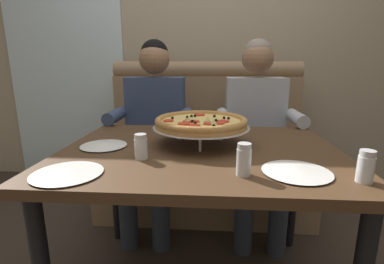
# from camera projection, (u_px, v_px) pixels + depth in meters

# --- Properties ---
(back_wall_with_window) EXTENTS (6.00, 0.12, 2.80)m
(back_wall_with_window) POSITION_uv_depth(u_px,v_px,m) (208.00, 31.00, 2.58)
(back_wall_with_window) COLOR tan
(back_wall_with_window) RESTS_ON ground_plane
(window_panel) EXTENTS (1.10, 0.02, 2.80)m
(window_panel) POSITION_uv_depth(u_px,v_px,m) (63.00, 31.00, 2.60)
(window_panel) COLOR white
(window_panel) RESTS_ON ground_plane
(booth_bench) EXTENTS (1.55, 0.78, 1.13)m
(booth_bench) POSITION_uv_depth(u_px,v_px,m) (205.00, 155.00, 2.26)
(booth_bench) COLOR #937556
(booth_bench) RESTS_ON ground_plane
(dining_table) EXTENTS (1.23, 0.93, 0.74)m
(dining_table) POSITION_uv_depth(u_px,v_px,m) (200.00, 167.00, 1.30)
(dining_table) COLOR #4C331E
(dining_table) RESTS_ON ground_plane
(diner_left) EXTENTS (0.54, 0.64, 1.27)m
(diner_left) POSITION_uv_depth(u_px,v_px,m) (154.00, 123.00, 1.95)
(diner_left) COLOR #2D3342
(diner_left) RESTS_ON ground_plane
(diner_right) EXTENTS (0.54, 0.64, 1.27)m
(diner_right) POSITION_uv_depth(u_px,v_px,m) (256.00, 125.00, 1.91)
(diner_right) COLOR #2D3342
(diner_right) RESTS_ON ground_plane
(pizza) EXTENTS (0.45, 0.45, 0.14)m
(pizza) POSITION_uv_depth(u_px,v_px,m) (200.00, 123.00, 1.32)
(pizza) COLOR silver
(pizza) RESTS_ON dining_table
(shaker_parmesan) EXTENTS (0.05, 0.05, 0.11)m
(shaker_parmesan) POSITION_uv_depth(u_px,v_px,m) (366.00, 169.00, 0.91)
(shaker_parmesan) COLOR white
(shaker_parmesan) RESTS_ON dining_table
(shaker_pepper_flakes) EXTENTS (0.05, 0.05, 0.11)m
(shaker_pepper_flakes) POSITION_uv_depth(u_px,v_px,m) (244.00, 162.00, 0.96)
(shaker_pepper_flakes) COLOR white
(shaker_pepper_flakes) RESTS_ON dining_table
(shaker_oregano) EXTENTS (0.05, 0.05, 0.10)m
(shaker_oregano) POSITION_uv_depth(u_px,v_px,m) (141.00, 148.00, 1.13)
(shaker_oregano) COLOR white
(shaker_oregano) RESTS_ON dining_table
(plate_near_left) EXTENTS (0.21, 0.21, 0.02)m
(plate_near_left) POSITION_uv_depth(u_px,v_px,m) (104.00, 144.00, 1.31)
(plate_near_left) COLOR white
(plate_near_left) RESTS_ON dining_table
(plate_near_right) EXTENTS (0.24, 0.24, 0.02)m
(plate_near_right) POSITION_uv_depth(u_px,v_px,m) (297.00, 170.00, 0.99)
(plate_near_right) COLOR white
(plate_near_right) RESTS_ON dining_table
(plate_far_side) EXTENTS (0.24, 0.24, 0.02)m
(plate_far_side) POSITION_uv_depth(u_px,v_px,m) (67.00, 172.00, 0.97)
(plate_far_side) COLOR white
(plate_far_side) RESTS_ON dining_table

